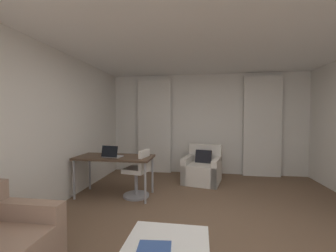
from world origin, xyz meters
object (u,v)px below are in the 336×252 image
object	(u,v)px
desk	(115,159)
magazine_open	(154,248)
desk_chair	(138,176)
laptop	(112,155)
armchair	(202,169)

from	to	relation	value
desk	magazine_open	world-z (taller)	desk
desk	magazine_open	xyz separation A→B (m)	(1.21, -2.06, -0.30)
desk	desk_chair	size ratio (longest dim) A/B	1.61
desk	laptop	size ratio (longest dim) A/B	3.97
armchair	laptop	xyz separation A→B (m)	(-1.65, -1.24, 0.51)
desk	laptop	bearing A→B (deg)	-96.96
laptop	magazine_open	bearing A→B (deg)	-58.06
armchair	laptop	world-z (taller)	laptop
desk_chair	laptop	xyz separation A→B (m)	(-0.46, -0.12, 0.40)
armchair	magazine_open	bearing A→B (deg)	-97.50
desk	armchair	bearing A→B (deg)	34.85
magazine_open	armchair	bearing A→B (deg)	82.50
desk	desk_chair	bearing A→B (deg)	2.15
armchair	magazine_open	size ratio (longest dim) A/B	3.27
desk	laptop	distance (m)	0.15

